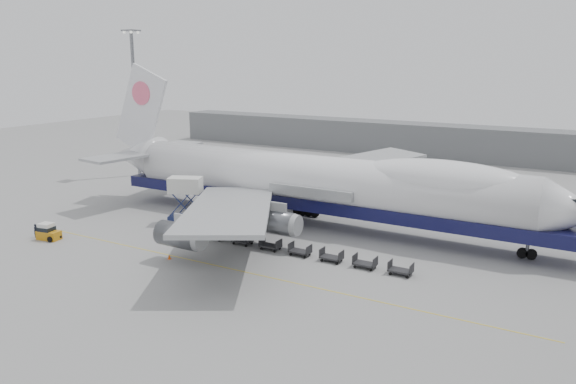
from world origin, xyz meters
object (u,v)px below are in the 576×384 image
Objects in this scene: catering_truck at (186,197)px; baggage_tug at (48,232)px; airliner at (321,182)px; ground_worker at (36,231)px.

baggage_tug is (-9.61, -13.38, -2.56)m from catering_truck.
airliner is at bearing 30.89° from baggage_tug.
ground_worker is (-26.91, -21.04, -4.82)m from airliner.
airliner is 17.27m from catering_truck.
catering_truck reaches higher than baggage_tug.
airliner is at bearing 2.44° from catering_truck.
catering_truck is at bearing 45.37° from baggage_tug.
airliner is 34.50m from ground_worker.
ground_worker is at bearing -141.98° from airliner.
baggage_tug is 1.75× the size of ground_worker.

